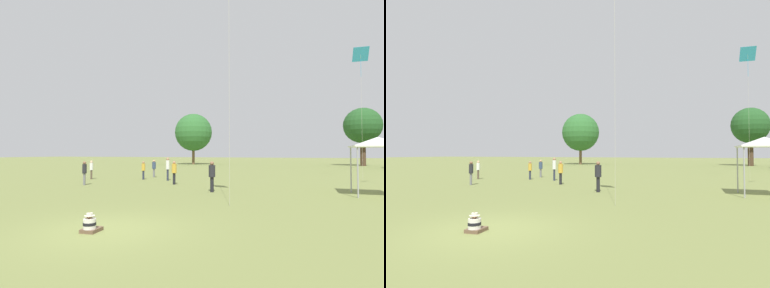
{
  "view_description": "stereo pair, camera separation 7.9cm",
  "coord_description": "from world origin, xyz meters",
  "views": [
    {
      "loc": [
        5.34,
        -7.19,
        2.2
      ],
      "look_at": [
        -0.09,
        7.12,
        2.68
      ],
      "focal_mm": 28.0,
      "sensor_mm": 36.0,
      "label": 1
    },
    {
      "loc": [
        5.41,
        -7.16,
        2.2
      ],
      "look_at": [
        -0.09,
        7.12,
        2.68
      ],
      "focal_mm": 28.0,
      "sensor_mm": 36.0,
      "label": 2
    }
  ],
  "objects": [
    {
      "name": "person_standing_6",
      "position": [
        -7.67,
        17.27,
        0.95
      ],
      "size": [
        0.46,
        0.46,
        1.6
      ],
      "rotation": [
        0.0,
        0.0,
        0.99
      ],
      "color": "slate",
      "rests_on": "ground"
    },
    {
      "name": "person_standing_1",
      "position": [
        -11.68,
        13.58,
        0.96
      ],
      "size": [
        0.38,
        0.38,
        1.58
      ],
      "rotation": [
        0.0,
        0.0,
        2.02
      ],
      "color": "brown",
      "rests_on": "ground"
    },
    {
      "name": "person_standing_3",
      "position": [
        -8.97,
        9.55,
        1.0
      ],
      "size": [
        0.36,
        0.36,
        1.65
      ],
      "rotation": [
        0.0,
        0.0,
        1.85
      ],
      "color": "slate",
      "rests_on": "ground"
    },
    {
      "name": "distant_tree_1",
      "position": [
        14.77,
        52.2,
        7.0
      ],
      "size": [
        6.2,
        6.2,
        10.18
      ],
      "color": "#473323",
      "rests_on": "ground"
    },
    {
      "name": "person_standing_4",
      "position": [
        -5.05,
        14.69,
        1.15
      ],
      "size": [
        0.41,
        0.41,
        1.86
      ],
      "rotation": [
        0.0,
        0.0,
        5.62
      ],
      "color": "#282D42",
      "rests_on": "ground"
    },
    {
      "name": "person_standing_0",
      "position": [
        -3.35,
        12.16,
        0.99
      ],
      "size": [
        0.49,
        0.49,
        1.66
      ],
      "rotation": [
        0.0,
        0.0,
        0.68
      ],
      "color": "black",
      "rests_on": "ground"
    },
    {
      "name": "seated_toddler",
      "position": [
        -0.3,
        -0.34,
        0.21
      ],
      "size": [
        0.48,
        0.58,
        0.55
      ],
      "rotation": [
        0.0,
        0.0,
        0.1
      ],
      "color": "brown",
      "rests_on": "ground"
    },
    {
      "name": "canopy_tent",
      "position": [
        8.85,
        10.62,
        2.76
      ],
      "size": [
        2.5,
        2.5,
        3.05
      ],
      "rotation": [
        0.0,
        0.0,
        0.01
      ],
      "color": "white",
      "rests_on": "ground"
    },
    {
      "name": "person_standing_7",
      "position": [
        -7.38,
        14.86,
        0.92
      ],
      "size": [
        0.32,
        0.32,
        1.53
      ],
      "rotation": [
        0.0,
        0.0,
        4.78
      ],
      "color": "#282D42",
      "rests_on": "ground"
    },
    {
      "name": "distant_tree_2",
      "position": [
        -15.49,
        48.56,
        6.36
      ],
      "size": [
        7.4,
        7.4,
        10.08
      ],
      "color": "brown",
      "rests_on": "ground"
    },
    {
      "name": "ground_plane",
      "position": [
        0.0,
        0.0,
        0.0
      ],
      "size": [
        300.0,
        300.0,
        0.0
      ],
      "primitive_type": "plane",
      "color": "olive"
    },
    {
      "name": "kite_1",
      "position": [
        9.8,
        21.16,
        10.31
      ],
      "size": [
        1.25,
        0.7,
        11.08
      ],
      "rotation": [
        0.0,
        0.0,
        2.43
      ],
      "color": "#339EDB",
      "rests_on": "ground"
    },
    {
      "name": "person_standing_2",
      "position": [
        0.36,
        9.14,
        1.04
      ],
      "size": [
        0.49,
        0.49,
        1.74
      ],
      "rotation": [
        0.0,
        0.0,
        1.14
      ],
      "color": "black",
      "rests_on": "ground"
    }
  ]
}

